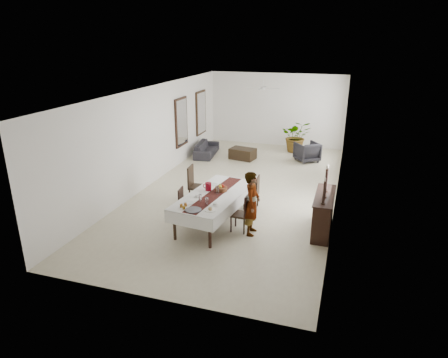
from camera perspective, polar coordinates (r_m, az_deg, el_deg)
floor at (r=12.96m, az=2.28°, el=-1.51°), size 6.00×12.00×0.00m
ceiling at (r=12.17m, az=2.49°, el=12.67°), size 6.00×12.00×0.02m
wall_back at (r=18.20m, az=7.50°, el=9.77°), size 6.00×0.02×3.20m
wall_front at (r=7.18m, az=-10.58°, el=-6.08°), size 6.00×0.02×3.20m
wall_left at (r=13.55m, az=-10.01°, el=6.24°), size 0.02×12.00×3.20m
wall_right at (r=12.06m, az=16.29°, el=4.07°), size 0.02×12.00×3.20m
dining_table_top at (r=10.38m, az=-1.32°, el=-2.36°), size 1.41×2.73×0.05m
table_leg_fl at (r=9.77m, az=-7.08°, el=-6.60°), size 0.09×0.09×0.76m
table_leg_fr at (r=9.34m, az=-2.03°, el=-7.74°), size 0.09×0.09×0.76m
table_leg_bl at (r=11.76m, az=-0.74°, el=-1.77°), size 0.09×0.09×0.76m
table_leg_br at (r=11.41m, az=3.61°, el=-2.51°), size 0.09×0.09×0.76m
tablecloth_top at (r=10.36m, az=-1.32°, el=-2.19°), size 1.63×2.95×0.01m
tablecloth_drape_left at (r=10.70m, az=-4.38°, el=-2.43°), size 0.36×2.79×0.33m
tablecloth_drape_right at (r=10.18m, az=1.91°, el=-3.58°), size 0.36×2.79×0.33m
tablecloth_drape_near at (r=9.30m, az=-5.14°, el=-6.00°), size 1.28×0.17×0.33m
tablecloth_drape_far at (r=11.61m, az=1.73°, el=-0.58°), size 1.28×0.17×0.33m
table_runner at (r=10.36m, az=-1.32°, el=-2.15°), size 0.72×2.75×0.00m
red_pitcher at (r=10.57m, az=-2.26°, el=-1.08°), size 0.18×0.18×0.22m
pitcher_handle at (r=10.61m, az=-2.71°, el=-1.00°), size 0.13×0.04×0.13m
wine_glass_near at (r=9.69m, az=-2.48°, el=-3.18°), size 0.08×0.08×0.19m
wine_glass_mid at (r=9.88m, az=-3.43°, el=-2.73°), size 0.08×0.08×0.19m
wine_glass_far at (r=10.35m, az=-0.92°, el=-1.63°), size 0.08×0.08×0.19m
teacup_right at (r=9.67m, az=-1.29°, el=-3.59°), size 0.10×0.10×0.07m
saucer_right at (r=9.69m, az=-1.29°, el=-3.73°), size 0.16×0.16×0.01m
teacup_left at (r=10.18m, az=-3.92°, el=-2.42°), size 0.10×0.10×0.07m
saucer_left at (r=10.19m, az=-3.92°, el=-2.55°), size 0.16×0.16×0.01m
plate_near_right at (r=9.40m, az=-1.99°, el=-4.47°), size 0.26×0.26×0.02m
bread_near_right at (r=9.39m, az=-1.99°, el=-4.30°), size 0.10×0.10×0.10m
plate_near_left at (r=9.84m, az=-5.14°, el=-3.41°), size 0.26×0.26×0.02m
plate_far_left at (r=11.00m, az=-1.58°, el=-0.78°), size 0.26×0.26×0.02m
serving_tray at (r=9.43m, az=-4.40°, el=-4.43°), size 0.39×0.39×0.02m
jam_jar_a at (r=9.50m, az=-5.76°, el=-4.08°), size 0.07×0.07×0.08m
jam_jar_b at (r=9.60m, az=-6.13°, el=-3.83°), size 0.07×0.07×0.08m
jam_jar_c at (r=9.66m, az=-5.52°, el=-3.65°), size 0.07×0.07×0.08m
fruit_basket at (r=10.55m, az=-0.41°, el=-1.43°), size 0.33×0.33×0.11m
fruit_red at (r=10.52m, az=-0.20°, el=-1.00°), size 0.10×0.10×0.10m
fruit_green at (r=10.56m, az=-0.55°, el=-0.92°), size 0.09×0.09×0.09m
fruit_yellow at (r=10.47m, az=-0.54°, el=-1.11°), size 0.09×0.09×0.09m
chair_right_near_seat at (r=10.13m, az=2.28°, el=-5.07°), size 0.45×0.45×0.05m
chair_right_near_leg_fl at (r=10.03m, az=2.88°, el=-6.82°), size 0.05×0.05×0.42m
chair_right_near_leg_fr at (r=10.33m, az=3.50°, el=-6.02°), size 0.05×0.05×0.42m
chair_right_near_leg_bl at (r=10.14m, az=1.01°, el=-6.51°), size 0.05×0.05×0.42m
chair_right_near_leg_br at (r=10.43m, az=1.68°, el=-5.72°), size 0.05×0.05×0.42m
chair_right_near_back at (r=9.96m, az=3.35°, el=-3.73°), size 0.07×0.43×0.54m
chair_right_far_seat at (r=11.45m, az=3.89°, el=-2.16°), size 0.43×0.43×0.05m
chair_right_far_leg_fl at (r=11.36m, az=4.54°, el=-3.60°), size 0.04×0.04×0.41m
chair_right_far_leg_fr at (r=11.67m, az=4.83°, el=-2.97°), size 0.04×0.04×0.41m
chair_right_far_leg_bl at (r=11.42m, az=2.87°, el=-3.44°), size 0.04×0.04×0.41m
chair_right_far_leg_br at (r=11.72m, az=3.21°, el=-2.81°), size 0.04×0.04×0.41m
chair_right_far_back at (r=11.32m, az=4.85°, el=-0.93°), size 0.06×0.41×0.52m
chair_left_near_seat at (r=10.67m, az=-5.23°, el=-4.00°), size 0.43×0.43×0.04m
chair_left_near_leg_fl at (r=10.95m, az=-5.75°, el=-4.63°), size 0.04×0.04×0.39m
chair_left_near_leg_fr at (r=10.67m, az=-6.27°, el=-5.32°), size 0.04×0.04×0.39m
chair_left_near_leg_bl at (r=10.86m, az=-4.13°, el=-4.79°), size 0.04×0.04×0.39m
chair_left_near_leg_br at (r=10.58m, az=-4.61°, el=-5.49°), size 0.04×0.04×0.39m
chair_left_near_back at (r=10.62m, az=-6.19°, el=-2.59°), size 0.08×0.39×0.50m
chair_left_far_seat at (r=11.78m, az=-3.75°, el=-1.15°), size 0.51×0.51×0.05m
chair_left_far_leg_fl at (r=12.11m, az=-4.33°, el=-1.92°), size 0.05×0.05×0.47m
chair_left_far_leg_fr at (r=11.76m, az=-4.93°, el=-2.60°), size 0.05×0.05×0.47m
chair_left_far_leg_bl at (r=12.00m, az=-2.55°, el=-2.09°), size 0.05×0.05×0.47m
chair_left_far_leg_br at (r=11.65m, az=-3.10°, el=-2.78°), size 0.05×0.05×0.47m
chair_left_far_back at (r=11.73m, az=-4.80°, el=0.43°), size 0.07×0.48×0.61m
woman at (r=9.84m, az=4.02°, el=-3.49°), size 0.43×0.62×1.63m
sideboard_body at (r=10.36m, az=13.99°, el=-4.87°), size 0.43×1.60×0.96m
sideboard_top at (r=10.17m, az=14.22°, el=-2.32°), size 0.47×1.66×0.03m
candlestick_near_base at (r=9.61m, az=13.97°, el=-3.40°), size 0.11×0.11×0.03m
candlestick_near_shaft at (r=9.51m, az=14.11°, el=-1.83°), size 0.05×0.05×0.53m
candlestick_near_candle at (r=9.40m, az=14.27°, el=-0.07°), size 0.04×0.04×0.09m
candlestick_mid_base at (r=10.01m, az=14.16°, el=-2.48°), size 0.11×0.11×0.03m
candlestick_mid_shaft at (r=9.88m, az=14.34°, el=-0.53°), size 0.05×0.05×0.69m
candlestick_mid_candle at (r=9.76m, az=14.53°, el=1.62°), size 0.04×0.04×0.09m
candlestick_far_base at (r=10.41m, az=14.34°, el=-1.63°), size 0.11×0.11×0.03m
candlestick_far_shaft at (r=10.30m, az=14.49°, el=-0.02°), size 0.05×0.05×0.59m
candlestick_far_candle at (r=10.20m, az=14.65°, el=1.75°), size 0.04×0.04×0.09m
sofa at (r=16.70m, az=-2.51°, el=4.34°), size 0.94×1.91×0.54m
armchair at (r=16.15m, az=11.78°, el=3.83°), size 1.16×1.17×0.77m
coffee_table at (r=16.17m, az=2.68°, el=3.63°), size 1.09×0.84×0.43m
potted_plant at (r=17.36m, az=10.29°, el=6.04°), size 1.42×1.29×1.36m
mirror_frame_near at (r=15.47m, az=-6.13°, el=8.08°), size 0.06×1.05×1.85m
mirror_glass_near at (r=15.45m, az=-6.01°, el=8.07°), size 0.01×0.90×1.70m
mirror_frame_far at (r=17.37m, az=-3.33°, el=9.43°), size 0.06×1.05×1.85m
mirror_glass_far at (r=17.36m, az=-3.22°, el=9.43°), size 0.01×0.90×1.70m
fan_rod at (r=15.08m, az=5.59°, el=13.57°), size 0.04×0.04×0.20m
fan_hub at (r=15.10m, az=5.57°, el=12.82°), size 0.16×0.16×0.08m
fan_blade_n at (r=15.44m, az=5.86°, el=12.96°), size 0.10×0.55×0.01m
fan_blade_s at (r=14.76m, az=5.27°, el=12.67°), size 0.10×0.55×0.01m
fan_blade_e at (r=15.03m, az=6.90°, el=12.74°), size 0.55×0.10×0.01m
fan_blade_w at (r=15.18m, az=4.25°, el=12.89°), size 0.55×0.10×0.01m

